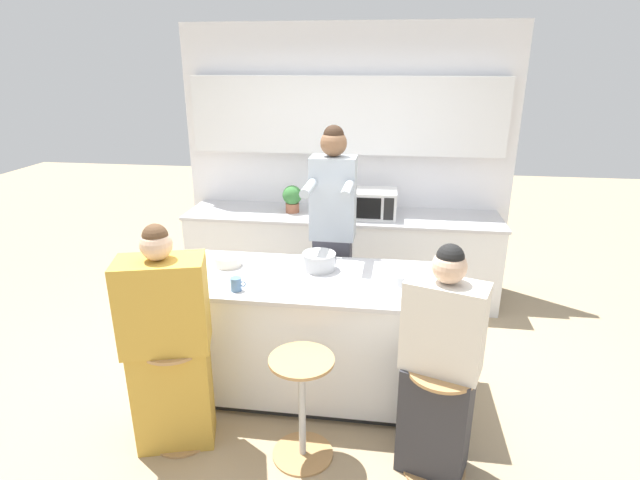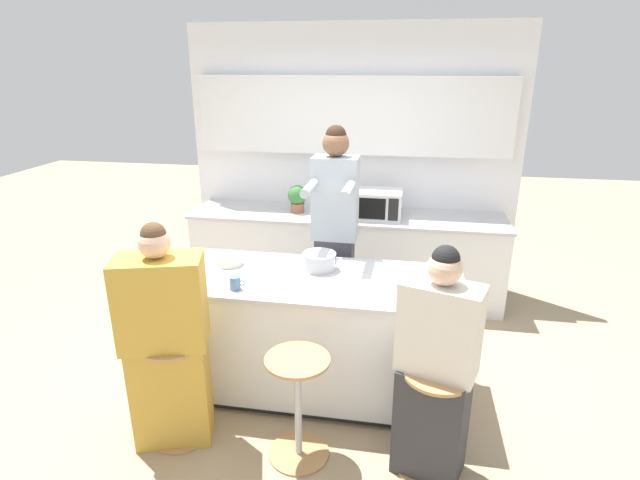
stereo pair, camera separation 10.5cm
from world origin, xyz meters
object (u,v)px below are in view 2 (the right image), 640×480
(bar_stool_leftmost, at_px, (176,384))
(cooking_pot, at_px, (319,261))
(potted_plant, at_px, (297,197))
(microwave, at_px, (375,204))
(bar_stool_rightmost, at_px, (434,418))
(fruit_bowl, at_px, (229,260))
(kitchen_island, at_px, (318,334))
(person_cooking, at_px, (335,242))
(person_wrapped_blanket, at_px, (166,344))
(banana_bunch, at_px, (188,283))
(bar_stool_center, at_px, (298,402))
(person_seated_near, at_px, (435,377))
(coffee_cup_near, at_px, (235,283))

(bar_stool_leftmost, bearing_deg, cooking_pot, 45.54)
(cooking_pot, xyz_separation_m, potted_plant, (-0.49, 1.50, 0.06))
(cooking_pot, height_order, microwave, microwave)
(bar_stool_leftmost, bearing_deg, bar_stool_rightmost, -1.51)
(bar_stool_rightmost, xyz_separation_m, fruit_bowl, (-1.49, 0.82, 0.55))
(kitchen_island, xyz_separation_m, microwave, (0.28, 1.60, 0.56))
(person_cooking, xyz_separation_m, fruit_bowl, (-0.72, -0.49, -0.01))
(bar_stool_leftmost, xyz_separation_m, cooking_pot, (0.79, 0.80, 0.58))
(person_wrapped_blanket, bearing_deg, cooking_pot, 29.58)
(bar_stool_leftmost, bearing_deg, potted_plant, 82.62)
(banana_bunch, xyz_separation_m, microwave, (1.11, 1.90, 0.08))
(person_wrapped_blanket, height_order, banana_bunch, person_wrapped_blanket)
(person_cooking, bearing_deg, person_wrapped_blanket, -122.47)
(banana_bunch, bearing_deg, cooking_pot, 28.79)
(microwave, bearing_deg, fruit_bowl, -123.32)
(bar_stool_center, relative_size, person_seated_near, 0.48)
(person_wrapped_blanket, height_order, fruit_bowl, person_wrapped_blanket)
(bar_stool_center, relative_size, cooking_pot, 2.12)
(bar_stool_center, relative_size, microwave, 1.34)
(bar_stool_rightmost, xyz_separation_m, coffee_cup_near, (-1.31, 0.42, 0.56))
(bar_stool_leftmost, relative_size, person_seated_near, 0.48)
(kitchen_island, xyz_separation_m, fruit_bowl, (-0.69, 0.12, 0.49))
(fruit_bowl, bearing_deg, person_seated_near, -28.32)
(person_wrapped_blanket, height_order, microwave, person_wrapped_blanket)
(fruit_bowl, bearing_deg, person_cooking, 34.11)
(microwave, relative_size, potted_plant, 1.89)
(person_seated_near, relative_size, potted_plant, 5.24)
(potted_plant, bearing_deg, fruit_bowl, -96.98)
(fruit_bowl, bearing_deg, bar_stool_rightmost, -28.77)
(bar_stool_rightmost, distance_m, fruit_bowl, 1.79)
(person_wrapped_blanket, xyz_separation_m, cooking_pot, (0.81, 0.82, 0.28))
(bar_stool_center, distance_m, banana_bunch, 1.07)
(microwave, bearing_deg, banana_bunch, -120.26)
(person_cooking, relative_size, potted_plant, 6.85)
(coffee_cup_near, bearing_deg, banana_bunch, -176.51)
(bar_stool_center, xyz_separation_m, fruit_bowl, (-0.69, 0.81, 0.55))
(person_cooking, relative_size, person_seated_near, 1.31)
(bar_stool_leftmost, distance_m, potted_plant, 2.41)
(bar_stool_rightmost, bearing_deg, person_seated_near, 121.42)
(coffee_cup_near, bearing_deg, fruit_bowl, 114.97)
(potted_plant, bearing_deg, bar_stool_rightmost, -60.86)
(bar_stool_rightmost, bearing_deg, potted_plant, 119.14)
(person_wrapped_blanket, distance_m, microwave, 2.55)
(person_wrapped_blanket, distance_m, coffee_cup_near, 0.57)
(person_wrapped_blanket, relative_size, coffee_cup_near, 14.19)
(cooking_pot, bearing_deg, bar_stool_rightmost, -45.84)
(fruit_bowl, xyz_separation_m, microwave, (0.97, 1.48, 0.07))
(person_cooking, bearing_deg, banana_bunch, -132.21)
(bar_stool_rightmost, bearing_deg, banana_bunch, 166.33)
(coffee_cup_near, relative_size, potted_plant, 0.38)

